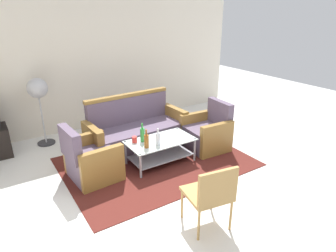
{
  "coord_description": "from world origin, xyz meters",
  "views": [
    {
      "loc": [
        -2.27,
        -3.0,
        2.43
      ],
      "look_at": [
        0.14,
        0.73,
        0.65
      ],
      "focal_mm": 31.87,
      "sensor_mm": 36.0,
      "label": 1
    }
  ],
  "objects_px": {
    "bottle_green": "(142,135)",
    "pedestal_fan": "(38,92)",
    "armchair_right": "(207,133)",
    "coffee_table": "(160,148)",
    "armchair_left": "(91,161)",
    "bottle_clear": "(158,139)",
    "bottle_brown": "(146,141)",
    "wicker_chair": "(211,192)",
    "couch": "(136,132)",
    "cup": "(135,140)"
  },
  "relations": [
    {
      "from": "couch",
      "to": "cup",
      "type": "distance_m",
      "value": 0.69
    },
    {
      "from": "coffee_table",
      "to": "bottle_green",
      "type": "xyz_separation_m",
      "value": [
        -0.26,
        0.11,
        0.26
      ]
    },
    {
      "from": "armchair_left",
      "to": "bottle_green",
      "type": "xyz_separation_m",
      "value": [
        0.86,
        -0.05,
        0.24
      ]
    },
    {
      "from": "armchair_left",
      "to": "wicker_chair",
      "type": "bearing_deg",
      "value": 18.5
    },
    {
      "from": "bottle_clear",
      "to": "coffee_table",
      "type": "bearing_deg",
      "value": 45.7
    },
    {
      "from": "bottle_green",
      "to": "wicker_chair",
      "type": "distance_m",
      "value": 1.79
    },
    {
      "from": "bottle_brown",
      "to": "pedestal_fan",
      "type": "relative_size",
      "value": 0.23
    },
    {
      "from": "coffee_table",
      "to": "pedestal_fan",
      "type": "height_order",
      "value": "pedestal_fan"
    },
    {
      "from": "armchair_right",
      "to": "pedestal_fan",
      "type": "distance_m",
      "value": 3.13
    },
    {
      "from": "coffee_table",
      "to": "bottle_clear",
      "type": "distance_m",
      "value": 0.3
    },
    {
      "from": "bottle_green",
      "to": "bottle_clear",
      "type": "height_order",
      "value": "bottle_green"
    },
    {
      "from": "bottle_brown",
      "to": "wicker_chair",
      "type": "relative_size",
      "value": 0.35
    },
    {
      "from": "armchair_right",
      "to": "cup",
      "type": "bearing_deg",
      "value": 88.13
    },
    {
      "from": "pedestal_fan",
      "to": "coffee_table",
      "type": "bearing_deg",
      "value": -51.61
    },
    {
      "from": "pedestal_fan",
      "to": "bottle_clear",
      "type": "bearing_deg",
      "value": -55.75
    },
    {
      "from": "couch",
      "to": "pedestal_fan",
      "type": "height_order",
      "value": "pedestal_fan"
    },
    {
      "from": "bottle_brown",
      "to": "wicker_chair",
      "type": "xyz_separation_m",
      "value": [
        -0.04,
        -1.55,
        -0.03
      ]
    },
    {
      "from": "bottle_green",
      "to": "pedestal_fan",
      "type": "bearing_deg",
      "value": 124.62
    },
    {
      "from": "bottle_green",
      "to": "pedestal_fan",
      "type": "xyz_separation_m",
      "value": [
        -1.18,
        1.71,
        0.48
      ]
    },
    {
      "from": "armchair_left",
      "to": "bottle_brown",
      "type": "relative_size",
      "value": 2.86
    },
    {
      "from": "bottle_clear",
      "to": "bottle_brown",
      "type": "height_order",
      "value": "bottle_brown"
    },
    {
      "from": "armchair_right",
      "to": "coffee_table",
      "type": "height_order",
      "value": "armchair_right"
    },
    {
      "from": "wicker_chair",
      "to": "pedestal_fan",
      "type": "bearing_deg",
      "value": 116.64
    },
    {
      "from": "wicker_chair",
      "to": "bottle_green",
      "type": "bearing_deg",
      "value": 96.43
    },
    {
      "from": "armchair_left",
      "to": "bottle_brown",
      "type": "distance_m",
      "value": 0.88
    },
    {
      "from": "bottle_brown",
      "to": "wicker_chair",
      "type": "distance_m",
      "value": 1.55
    },
    {
      "from": "armchair_left",
      "to": "cup",
      "type": "relative_size",
      "value": 8.5
    },
    {
      "from": "cup",
      "to": "armchair_right",
      "type": "bearing_deg",
      "value": -4.98
    },
    {
      "from": "wicker_chair",
      "to": "coffee_table",
      "type": "bearing_deg",
      "value": 87.31
    },
    {
      "from": "bottle_green",
      "to": "wicker_chair",
      "type": "xyz_separation_m",
      "value": [
        -0.09,
        -1.78,
        -0.04
      ]
    },
    {
      "from": "armchair_right",
      "to": "wicker_chair",
      "type": "relative_size",
      "value": 1.01
    },
    {
      "from": "armchair_right",
      "to": "coffee_table",
      "type": "xyz_separation_m",
      "value": [
        -1.01,
        -0.03,
        -0.02
      ]
    },
    {
      "from": "bottle_brown",
      "to": "wicker_chair",
      "type": "bearing_deg",
      "value": -91.29
    },
    {
      "from": "pedestal_fan",
      "to": "bottle_brown",
      "type": "bearing_deg",
      "value": -59.91
    },
    {
      "from": "coffee_table",
      "to": "pedestal_fan",
      "type": "bearing_deg",
      "value": 128.39
    },
    {
      "from": "coffee_table",
      "to": "bottle_brown",
      "type": "distance_m",
      "value": 0.42
    },
    {
      "from": "couch",
      "to": "bottle_brown",
      "type": "bearing_deg",
      "value": 71.06
    },
    {
      "from": "bottle_green",
      "to": "bottle_clear",
      "type": "xyz_separation_m",
      "value": [
        0.15,
        -0.24,
        -0.02
      ]
    },
    {
      "from": "bottle_clear",
      "to": "wicker_chair",
      "type": "relative_size",
      "value": 0.33
    },
    {
      "from": "wicker_chair",
      "to": "bottle_brown",
      "type": "bearing_deg",
      "value": 98.04
    },
    {
      "from": "armchair_left",
      "to": "armchair_right",
      "type": "bearing_deg",
      "value": 82.16
    },
    {
      "from": "armchair_right",
      "to": "coffee_table",
      "type": "relative_size",
      "value": 0.77
    },
    {
      "from": "coffee_table",
      "to": "bottle_clear",
      "type": "relative_size",
      "value": 3.97
    },
    {
      "from": "couch",
      "to": "bottle_clear",
      "type": "distance_m",
      "value": 0.88
    },
    {
      "from": "bottle_clear",
      "to": "bottle_brown",
      "type": "xyz_separation_m",
      "value": [
        -0.2,
        0.01,
        0.01
      ]
    },
    {
      "from": "bottle_clear",
      "to": "cup",
      "type": "distance_m",
      "value": 0.39
    },
    {
      "from": "armchair_left",
      "to": "bottle_clear",
      "type": "height_order",
      "value": "armchair_left"
    },
    {
      "from": "pedestal_fan",
      "to": "armchair_left",
      "type": "bearing_deg",
      "value": -78.95
    },
    {
      "from": "armchair_left",
      "to": "bottle_brown",
      "type": "height_order",
      "value": "armchair_left"
    },
    {
      "from": "coffee_table",
      "to": "bottle_green",
      "type": "relative_size",
      "value": 3.47
    }
  ]
}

